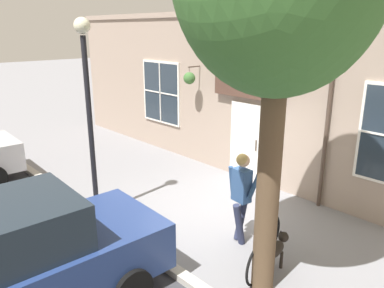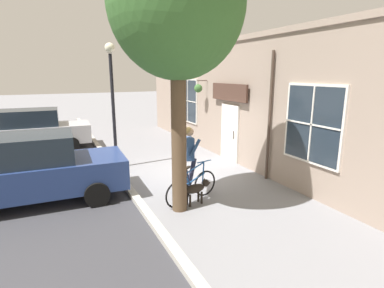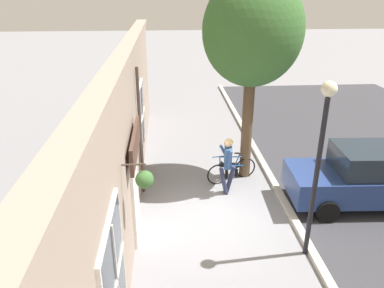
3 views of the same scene
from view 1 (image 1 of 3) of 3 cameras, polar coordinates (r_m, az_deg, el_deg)
ground_plane at (r=8.55m, az=2.57°, el=-10.36°), size 90.00×90.00×0.00m
storefront_facade at (r=9.58m, az=12.50°, el=6.40°), size 0.95×18.00×4.44m
pedestrian_walking at (r=7.05m, az=7.57°, el=-6.86°), size 0.54×0.59×1.80m
dog_on_leash at (r=6.69m, az=12.58°, el=-15.30°), size 0.98×0.31×0.61m
leaning_bicycle at (r=6.78m, az=11.00°, el=-14.94°), size 1.66×0.57×1.01m
parked_car_mid_block at (r=5.89m, az=-26.24°, el=-16.16°), size 4.37×2.08×1.75m
street_lamp at (r=7.90m, az=-15.67°, el=8.04°), size 0.32×0.32×4.17m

